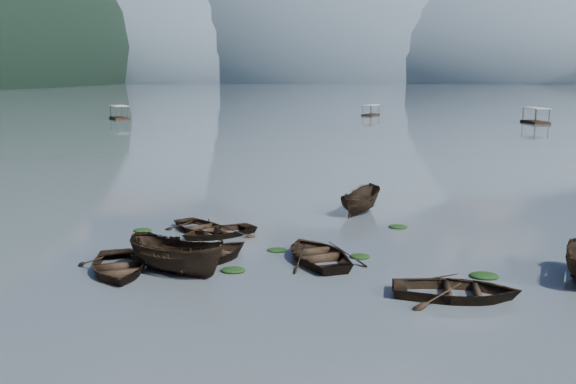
# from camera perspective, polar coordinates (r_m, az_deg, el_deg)

# --- Properties ---
(ground_plane) EXTENTS (2400.00, 2400.00, 0.00)m
(ground_plane) POSITION_cam_1_polar(r_m,az_deg,el_deg) (24.50, -3.66, -9.63)
(ground_plane) COLOR #4A545D
(haze_mtn_a) EXTENTS (520.00, 520.00, 280.00)m
(haze_mtn_a) POSITION_cam_1_polar(r_m,az_deg,el_deg) (959.79, -8.73, 9.69)
(haze_mtn_a) COLOR #475666
(haze_mtn_a) RESTS_ON ground
(haze_mtn_b) EXTENTS (520.00, 520.00, 340.00)m
(haze_mtn_b) POSITION_cam_1_polar(r_m,az_deg,el_deg) (924.88, 3.44, 9.77)
(haze_mtn_b) COLOR #475666
(haze_mtn_b) RESTS_ON ground
(haze_mtn_c) EXTENTS (520.00, 520.00, 260.00)m
(haze_mtn_c) POSITION_cam_1_polar(r_m,az_deg,el_deg) (932.53, 15.96, 9.41)
(haze_mtn_c) COLOR #475666
(haze_mtn_c) RESTS_ON ground
(rowboat_0) EXTENTS (5.09, 5.77, 0.99)m
(rowboat_0) POSITION_cam_1_polar(r_m,az_deg,el_deg) (28.71, -14.90, -6.95)
(rowboat_0) COLOR black
(rowboat_0) RESTS_ON ground
(rowboat_1) EXTENTS (5.70, 6.06, 1.02)m
(rowboat_1) POSITION_cam_1_polar(r_m,az_deg,el_deg) (29.69, -7.21, -6.10)
(rowboat_1) COLOR black
(rowboat_1) RESTS_ON ground
(rowboat_2) EXTENTS (5.30, 3.69, 1.92)m
(rowboat_2) POSITION_cam_1_polar(r_m,az_deg,el_deg) (27.98, -9.77, -7.20)
(rowboat_2) COLOR black
(rowboat_2) RESTS_ON ground
(rowboat_3) EXTENTS (5.39, 6.06, 1.04)m
(rowboat_3) POSITION_cam_1_polar(r_m,az_deg,el_deg) (29.56, 2.65, -6.10)
(rowboat_3) COLOR black
(rowboat_3) RESTS_ON ground
(rowboat_4) EXTENTS (4.93, 3.59, 1.00)m
(rowboat_4) POSITION_cam_1_polar(r_m,az_deg,el_deg) (25.58, 14.71, -9.08)
(rowboat_4) COLOR black
(rowboat_4) RESTS_ON ground
(rowboat_6) EXTENTS (4.99, 5.05, 0.86)m
(rowboat_6) POSITION_cam_1_polar(r_m,az_deg,el_deg) (35.26, -7.83, -3.48)
(rowboat_6) COLOR black
(rowboat_6) RESTS_ON ground
(rowboat_7) EXTENTS (5.11, 5.01, 0.87)m
(rowboat_7) POSITION_cam_1_polar(r_m,az_deg,el_deg) (34.14, -6.25, -3.90)
(rowboat_7) COLOR black
(rowboat_7) RESTS_ON ground
(rowboat_8) EXTENTS (3.16, 4.79, 1.73)m
(rowboat_8) POSITION_cam_1_polar(r_m,az_deg,el_deg) (39.92, 6.42, -1.82)
(rowboat_8) COLOR black
(rowboat_8) RESTS_ON ground
(weed_clump_0) EXTENTS (1.15, 0.94, 0.25)m
(weed_clump_0) POSITION_cam_1_polar(r_m,az_deg,el_deg) (28.37, -8.00, -6.90)
(weed_clump_0) COLOR black
(weed_clump_0) RESTS_ON ground
(weed_clump_1) EXTENTS (1.11, 0.89, 0.24)m
(weed_clump_1) POSITION_cam_1_polar(r_m,az_deg,el_deg) (29.51, -14.06, -6.43)
(weed_clump_1) COLOR black
(weed_clump_1) RESTS_ON ground
(weed_clump_2) EXTENTS (1.09, 0.88, 0.24)m
(weed_clump_2) POSITION_cam_1_polar(r_m,az_deg,el_deg) (28.03, -4.90, -7.05)
(weed_clump_2) COLOR black
(weed_clump_2) RESTS_ON ground
(weed_clump_3) EXTENTS (0.97, 0.82, 0.22)m
(weed_clump_3) POSITION_cam_1_polar(r_m,az_deg,el_deg) (30.19, 6.41, -5.81)
(weed_clump_3) COLOR black
(weed_clump_3) RESTS_ON ground
(weed_clump_4) EXTENTS (1.23, 0.97, 0.25)m
(weed_clump_4) POSITION_cam_1_polar(r_m,az_deg,el_deg) (28.39, 17.03, -7.25)
(weed_clump_4) COLOR black
(weed_clump_4) RESTS_ON ground
(weed_clump_5) EXTENTS (1.01, 0.82, 0.21)m
(weed_clump_5) POSITION_cam_1_polar(r_m,az_deg,el_deg) (35.85, -12.80, -3.41)
(weed_clump_5) COLOR black
(weed_clump_5) RESTS_ON ground
(weed_clump_6) EXTENTS (0.96, 0.80, 0.20)m
(weed_clump_6) POSITION_cam_1_polar(r_m,az_deg,el_deg) (31.11, -0.97, -5.25)
(weed_clump_6) COLOR black
(weed_clump_6) RESTS_ON ground
(weed_clump_7) EXTENTS (1.05, 0.84, 0.23)m
(weed_clump_7) POSITION_cam_1_polar(r_m,az_deg,el_deg) (36.25, 9.76, -3.15)
(weed_clump_7) COLOR black
(weed_clump_7) RESTS_ON ground
(pontoon_left) EXTENTS (5.90, 6.98, 2.52)m
(pontoon_left) POSITION_cam_1_polar(r_m,az_deg,el_deg) (129.58, -14.74, 6.28)
(pontoon_left) COLOR black
(pontoon_left) RESTS_ON ground
(pontoon_centre) EXTENTS (4.06, 6.04, 2.14)m
(pontoon_centre) POSITION_cam_1_polar(r_m,az_deg,el_deg) (138.12, 7.37, 6.76)
(pontoon_centre) COLOR black
(pontoon_centre) RESTS_ON ground
(pontoon_right) EXTENTS (3.85, 7.18, 2.62)m
(pontoon_right) POSITION_cam_1_polar(r_m,az_deg,el_deg) (123.15, 21.12, 5.74)
(pontoon_right) COLOR black
(pontoon_right) RESTS_ON ground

